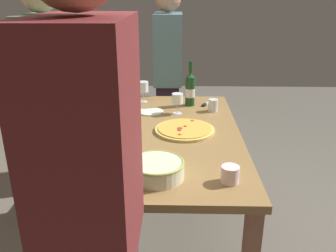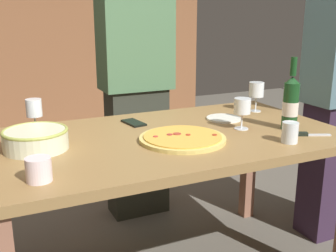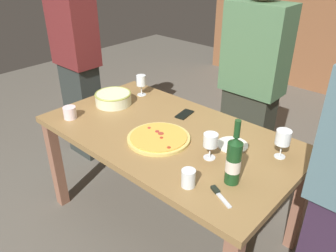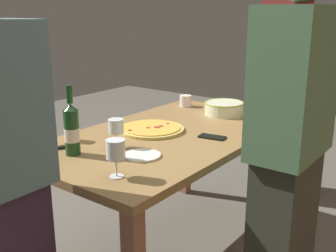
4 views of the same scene
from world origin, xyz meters
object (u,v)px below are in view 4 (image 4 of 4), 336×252
object	(u,v)px
cell_phone	(212,137)
person_guest_left	(283,80)
cup_ceramic	(186,101)
wine_glass_by_bottle	(116,151)
wine_bottle	(72,129)
pizza	(151,129)
cup_amber	(72,133)
serving_bowl	(224,108)
side_plate	(142,155)
pizza_knife	(56,149)
person_host	(289,149)
wine_glass_near_pizza	(116,128)
wine_glass_far_left	(257,104)
dining_table	(168,149)

from	to	relation	value
cell_phone	person_guest_left	xyz separation A→B (m)	(-1.13, -0.07, 0.16)
cup_ceramic	person_guest_left	xyz separation A→B (m)	(-0.60, 0.48, 0.12)
cell_phone	cup_ceramic	bearing A→B (deg)	36.68
person_guest_left	wine_glass_by_bottle	bearing A→B (deg)	9.40
wine_bottle	pizza	bearing A→B (deg)	174.82
cup_amber	cell_phone	size ratio (longest dim) A/B	0.62
cup_ceramic	serving_bowl	bearing A→B (deg)	83.83
side_plate	pizza_knife	distance (m)	0.45
person_host	pizza	bearing A→B (deg)	2.53
pizza	cell_phone	bearing A→B (deg)	105.01
pizza	wine_glass_near_pizza	world-z (taller)	wine_glass_near_pizza
side_plate	cell_phone	bearing A→B (deg)	165.79
wine_glass_far_left	person_guest_left	xyz separation A→B (m)	(-0.67, -0.11, 0.05)
wine_glass_near_pizza	cup_ceramic	xyz separation A→B (m)	(-0.96, -0.24, -0.06)
wine_glass_far_left	pizza_knife	world-z (taller)	wine_glass_far_left
wine_bottle	pizza_knife	distance (m)	0.17
wine_bottle	cup_amber	world-z (taller)	wine_bottle
cup_ceramic	pizza_knife	xyz separation A→B (m)	(1.18, 0.02, -0.03)
wine_glass_near_pizza	cup_amber	bearing A→B (deg)	-76.08
serving_bowl	wine_glass_near_pizza	xyz separation A→B (m)	(0.93, -0.10, 0.06)
wine_bottle	cup_amber	distance (m)	0.23
dining_table	wine_bottle	bearing A→B (deg)	-15.34
dining_table	wine_glass_far_left	distance (m)	0.64
wine_bottle	wine_glass_far_left	distance (m)	1.18
serving_bowl	wine_bottle	world-z (taller)	wine_bottle
dining_table	wine_glass_far_left	bearing A→B (deg)	151.85
person_host	wine_glass_by_bottle	bearing A→B (deg)	52.58
cup_ceramic	person_host	size ratio (longest dim) A/B	0.05
serving_bowl	cell_phone	size ratio (longest dim) A/B	1.81
wine_glass_near_pizza	cup_ceramic	bearing A→B (deg)	-165.84
pizza_knife	person_guest_left	xyz separation A→B (m)	(-1.78, 0.45, 0.16)
dining_table	person_guest_left	xyz separation A→B (m)	(-1.21, 0.18, 0.25)
serving_bowl	pizza_knife	size ratio (longest dim) A/B	1.74
wine_glass_near_pizza	side_plate	size ratio (longest dim) A/B	0.82
cup_ceramic	pizza_knife	bearing A→B (deg)	1.19
cup_ceramic	side_plate	distance (m)	1.08
wine_glass_by_bottle	wine_glass_far_left	xyz separation A→B (m)	(-1.17, 0.08, -0.01)
dining_table	side_plate	xyz separation A→B (m)	(0.38, 0.13, 0.10)
dining_table	pizza	world-z (taller)	pizza
cup_amber	cell_phone	bearing A→B (deg)	131.21
wine_bottle	cup_ceramic	bearing A→B (deg)	-172.81
wine_bottle	person_host	bearing A→B (deg)	115.21
serving_bowl	cup_amber	size ratio (longest dim) A/B	2.92
serving_bowl	side_plate	world-z (taller)	serving_bowl
serving_bowl	cell_phone	xyz separation A→B (m)	(0.50, 0.21, -0.04)
cell_phone	pizza_knife	distance (m)	0.83
cell_phone	wine_glass_far_left	bearing A→B (deg)	-14.09
wine_bottle	wine_glass_near_pizza	bearing A→B (deg)	154.62
cup_ceramic	side_plate	xyz separation A→B (m)	(0.99, 0.43, -0.04)
wine_glass_far_left	cell_phone	distance (m)	0.48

